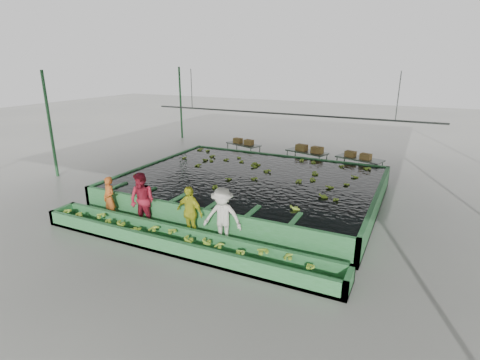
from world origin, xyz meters
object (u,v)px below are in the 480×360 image
at_px(packing_table_right, 359,168).
at_px(box_stack_left, 243,144).
at_px(flotation_tank, 251,186).
at_px(packing_table_left, 243,152).
at_px(box_stack_mid, 309,152).
at_px(worker_a, 109,198).
at_px(worker_d, 222,217).
at_px(worker_c, 189,212).
at_px(box_stack_right, 358,158).
at_px(sorting_trough, 180,242).
at_px(packing_table_mid, 306,160).
at_px(worker_b, 142,201).

height_order(packing_table_right, box_stack_left, box_stack_left).
bearing_deg(flotation_tank, packing_table_left, 118.28).
bearing_deg(box_stack_mid, worker_a, -116.12).
distance_m(worker_d, packing_table_right, 9.31).
relative_size(worker_d, packing_table_left, 0.90).
height_order(worker_c, box_stack_right, worker_c).
distance_m(worker_c, box_stack_mid, 9.30).
bearing_deg(flotation_tank, sorting_trough, -90.00).
distance_m(packing_table_mid, box_stack_mid, 0.51).
bearing_deg(worker_d, packing_table_mid, 81.02).
distance_m(worker_a, worker_c, 3.34).
distance_m(sorting_trough, packing_table_mid, 10.13).
distance_m(worker_c, packing_table_mid, 9.35).
bearing_deg(worker_a, worker_b, 16.47).
bearing_deg(packing_table_left, box_stack_right, -6.60).
xyz_separation_m(sorting_trough, box_stack_left, (-2.88, 10.44, 0.68)).
height_order(worker_c, packing_table_left, worker_c).
distance_m(flotation_tank, packing_table_left, 6.06).
bearing_deg(worker_d, sorting_trough, -151.78).
xyz_separation_m(sorting_trough, packing_table_left, (-2.87, 10.44, 0.22)).
height_order(worker_d, box_stack_mid, worker_d).
bearing_deg(box_stack_mid, box_stack_right, -7.31).
distance_m(worker_a, packing_table_left, 9.67).
xyz_separation_m(worker_d, packing_table_left, (-3.90, 9.64, -0.46)).
bearing_deg(packing_table_left, worker_a, -93.63).
height_order(worker_a, box_stack_left, worker_a).
bearing_deg(box_stack_mid, flotation_tank, -101.89).
bearing_deg(box_stack_right, packing_table_right, 28.17).
bearing_deg(packing_table_right, worker_a, -128.26).
xyz_separation_m(flotation_tank, packing_table_mid, (0.90, 4.98, 0.03)).
distance_m(worker_d, box_stack_mid, 9.22).
bearing_deg(box_stack_right, worker_a, -128.07).
bearing_deg(flotation_tank, worker_b, -115.05).
xyz_separation_m(worker_d, packing_table_mid, (-0.12, 9.28, -0.44)).
distance_m(worker_d, packing_table_left, 10.41).
xyz_separation_m(packing_table_mid, box_stack_mid, (0.13, -0.06, 0.48)).
distance_m(worker_b, packing_table_left, 9.69).
bearing_deg(worker_d, packing_table_left, 102.28).
xyz_separation_m(worker_b, packing_table_right, (5.58, 8.95, -0.45)).
bearing_deg(worker_d, flotation_tank, 93.67).
xyz_separation_m(box_stack_mid, box_stack_right, (2.45, -0.31, 0.02)).
xyz_separation_m(packing_table_mid, box_stack_left, (-3.78, 0.35, 0.45)).
height_order(flotation_tank, worker_d, worker_d).
xyz_separation_m(packing_table_left, box_stack_left, (-0.01, -0.00, 0.47)).
distance_m(flotation_tank, packing_table_mid, 5.07).
bearing_deg(sorting_trough, box_stack_mid, 84.10).
distance_m(worker_a, box_stack_right, 11.31).
bearing_deg(box_stack_mid, worker_d, -90.06).
height_order(worker_a, packing_table_mid, worker_a).
bearing_deg(box_stack_left, sorting_trough, -74.57).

